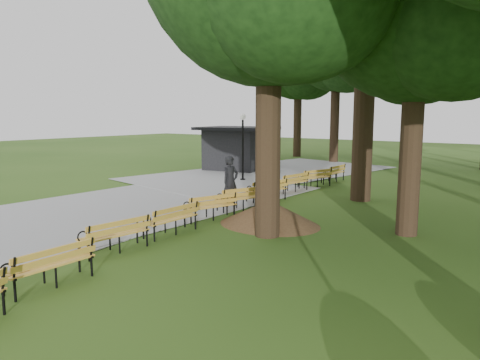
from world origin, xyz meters
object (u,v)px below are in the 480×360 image
Objects in this scene: bench_8 at (314,178)px; dirt_mound at (269,212)px; kiosk at (236,148)px; bench_3 at (170,219)px; bench_9 at (333,173)px; bench_1 at (49,265)px; bench_2 at (114,235)px; bench_4 at (210,206)px; lamp_post at (243,133)px; bench_7 at (292,182)px; bench_5 at (240,198)px; bench_6 at (266,190)px; person at (230,182)px.

dirt_mound is at bearing 36.81° from bench_8.
bench_3 is (7.49, -13.11, -0.90)m from kiosk.
bench_8 is 2.06m from bench_9.
bench_2 is (-0.79, 2.22, 0.00)m from bench_1.
bench_4 is at bearing -172.98° from bench_3.
bench_3 is at bearing -65.29° from lamp_post.
bench_4 is 6.14m from bench_7.
dirt_mound is at bearing 80.88° from bench_5.
bench_9 is at bearing -171.16° from bench_2.
bench_8 is at bearing -176.43° from bench_3.
bench_1 is 10.15m from bench_6.
dirt_mound is (6.16, -7.06, -2.08)m from lamp_post.
bench_4 is (-0.23, 2.03, 0.00)m from bench_3.
kiosk is (-6.59, 9.10, 0.38)m from person.
bench_7 is 1.00× the size of bench_8.
lamp_post reaches higher than bench_1.
lamp_post is at bearing -132.28° from bench_4.
lamp_post is at bearing -117.23° from bench_6.
bench_3 is (-1.70, -2.64, 0.06)m from dirt_mound.
bench_4 and bench_5 have the same top height.
kiosk is 2.25× the size of bench_2.
bench_9 is (-1.42, 16.42, 0.00)m from bench_1.
dirt_mound is 1.44× the size of bench_8.
bench_4 is 3.79m from bench_6.
lamp_post reaches higher than bench_2.
bench_7 is 1.00× the size of bench_9.
bench_1 and bench_8 have the same top height.
bench_8 is (0.35, 6.09, -0.51)m from person.
bench_8 is (3.91, 0.41, -2.02)m from lamp_post.
lamp_post is (3.03, -3.41, 1.13)m from kiosk.
kiosk reaches higher than bench_7.
bench_1 is 8.12m from bench_5.
lamp_post is at bearing 43.77° from person.
dirt_mound is (2.60, -1.38, -0.57)m from person.
bench_7 is (-0.38, 4.37, 0.00)m from bench_5.
bench_2 is 1.00× the size of bench_3.
person is at bearing 6.24° from bench_7.
bench_3 and bench_4 have the same top height.
kiosk is 2.25× the size of bench_9.
lamp_post is at bearing -58.81° from kiosk.
lamp_post is 5.92m from bench_6.
bench_2 is 2.03m from bench_3.
bench_5 is (-0.37, 5.82, 0.00)m from bench_2.
person is at bearing -1.58° from bench_9.
bench_7 is (-0.18, 2.34, 0.00)m from bench_6.
bench_5 is (-0.06, 1.75, 0.00)m from bench_4.
bench_6 is at bearing -174.78° from bench_3.
dirt_mound is 2.02m from bench_4.
bench_5 is (-1.99, 1.15, 0.06)m from dirt_mound.
bench_1 is at bearing -69.08° from lamp_post.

